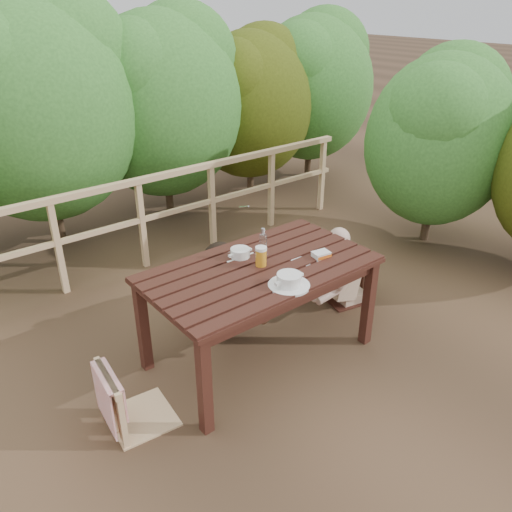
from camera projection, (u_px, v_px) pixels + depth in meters
ground at (260, 353)px, 4.31m from camera, size 60.00×60.00×0.00m
table at (260, 313)px, 4.12m from camera, size 1.77×0.99×0.82m
chair_left at (135, 368)px, 3.45m from camera, size 0.49×0.49×0.90m
chair_far at (212, 271)px, 4.54m from camera, size 0.54×0.54×1.01m
chair_right at (347, 261)px, 4.91m from camera, size 0.48×0.48×0.82m
woman at (210, 257)px, 4.50m from camera, size 0.55×0.66×1.26m
diner_right at (351, 239)px, 4.82m from camera, size 0.72×0.63×1.27m
railing at (142, 224)px, 5.47m from camera, size 5.60×0.10×1.01m
hedge_row at (112, 71)px, 5.89m from camera, size 6.60×1.60×3.80m
shrub_side at (509, 128)px, 5.32m from camera, size 1.40×2.20×2.90m
soup_near at (289, 280)px, 3.66m from camera, size 0.30×0.30×0.10m
soup_far at (240, 254)px, 4.06m from camera, size 0.26×0.26×0.09m
bread_roll at (284, 280)px, 3.71m from camera, size 0.11×0.08×0.07m
beer_glass at (261, 257)px, 3.91m from camera, size 0.09×0.09×0.17m
bottle at (263, 244)px, 4.01m from camera, size 0.06×0.06×0.27m
butter_tub at (321, 255)px, 4.06m from camera, size 0.15×0.12×0.06m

